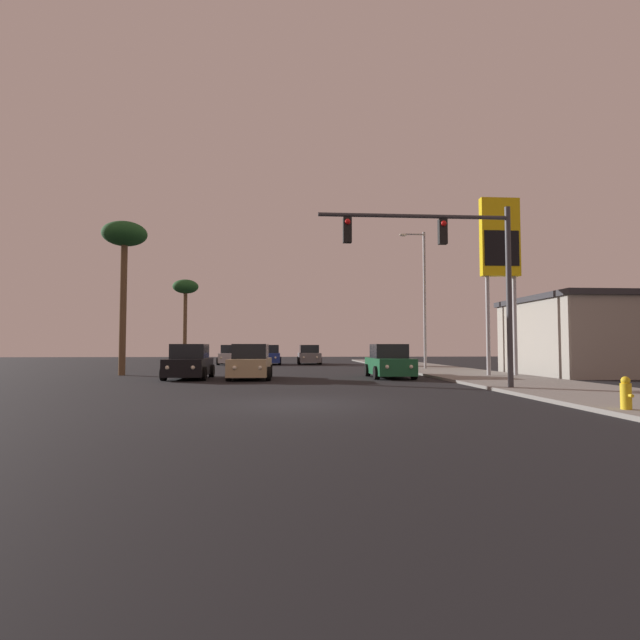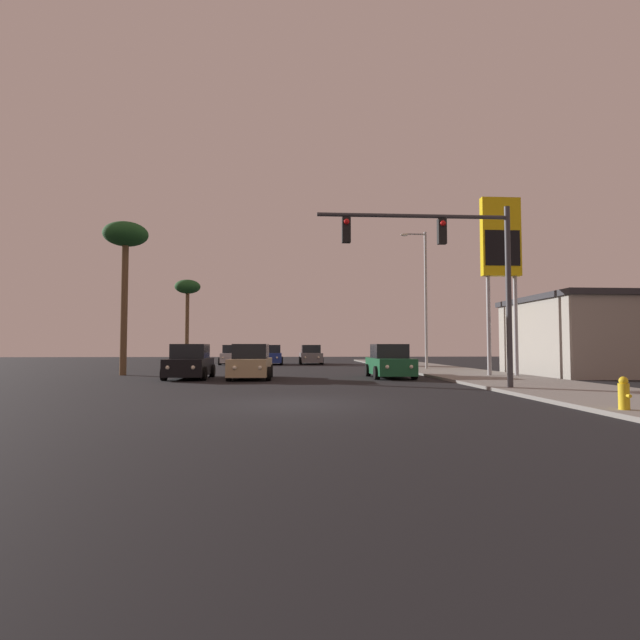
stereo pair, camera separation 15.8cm
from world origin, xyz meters
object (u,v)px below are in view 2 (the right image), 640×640
at_px(palm_tree_near, 126,242).
at_px(car_black, 190,363).
at_px(car_grey, 311,355).
at_px(car_green, 390,362).
at_px(car_silver, 233,356).
at_px(street_lamp, 424,292).
at_px(car_blue, 271,356).
at_px(gas_station_sign, 501,247).
at_px(car_tan, 251,363).
at_px(traffic_light_mast, 454,258).
at_px(fire_hydrant, 624,394).
at_px(palm_tree_far, 188,291).

bearing_deg(palm_tree_near, car_black, -36.60).
bearing_deg(car_black, car_grey, -110.33).
bearing_deg(car_green, car_grey, -80.85).
bearing_deg(car_silver, street_lamp, 138.18).
height_order(car_grey, car_blue, same).
bearing_deg(gas_station_sign, car_grey, 114.05).
bearing_deg(car_tan, car_grey, -99.21).
height_order(car_silver, traffic_light_mast, traffic_light_mast).
bearing_deg(fire_hydrant, street_lamp, 86.69).
height_order(car_black, car_tan, same).
relative_size(gas_station_sign, palm_tree_far, 1.14).
height_order(car_grey, traffic_light_mast, traffic_light_mast).
xyz_separation_m(gas_station_sign, palm_tree_near, (-19.69, 3.38, 0.67)).
bearing_deg(traffic_light_mast, street_lamp, 78.51).
height_order(car_green, street_lamp, street_lamp).
distance_m(car_black, car_blue, 19.02).
bearing_deg(palm_tree_near, street_lamp, 13.65).
distance_m(car_silver, street_lamp, 18.25).
xyz_separation_m(car_green, gas_station_sign, (5.68, -0.36, 5.86)).
bearing_deg(street_lamp, traffic_light_mast, -101.49).
height_order(car_black, fire_hydrant, car_black).
bearing_deg(car_grey, street_lamp, 118.86).
distance_m(car_black, car_silver, 18.73).
distance_m(car_grey, street_lamp, 14.38).
bearing_deg(palm_tree_near, palm_tree_far, 91.63).
distance_m(gas_station_sign, palm_tree_far, 30.93).
relative_size(car_grey, traffic_light_mast, 0.62).
distance_m(car_grey, car_blue, 3.51).
relative_size(car_tan, palm_tree_near, 0.52).
bearing_deg(palm_tree_near, car_blue, 64.36).
height_order(traffic_light_mast, street_lamp, street_lamp).
height_order(car_blue, fire_hydrant, car_blue).
xyz_separation_m(street_lamp, fire_hydrant, (-1.22, -21.04, -4.63)).
relative_size(car_silver, street_lamp, 0.48).
bearing_deg(car_silver, car_green, 115.58).
distance_m(car_black, traffic_light_mast, 13.56).
xyz_separation_m(car_tan, car_blue, (0.36, 19.08, 0.00)).
distance_m(car_blue, fire_hydrant, 33.60).
bearing_deg(fire_hydrant, car_silver, 111.02).
distance_m(traffic_light_mast, gas_station_sign, 8.80).
bearing_deg(gas_station_sign, palm_tree_near, 170.27).
bearing_deg(fire_hydrant, car_black, 132.47).
relative_size(car_tan, street_lamp, 0.48).
bearing_deg(car_green, car_silver, -62.13).
xyz_separation_m(fire_hydrant, palm_tree_near, (-16.63, 16.71, 6.80)).
bearing_deg(car_grey, gas_station_sign, 112.77).
relative_size(car_green, car_tan, 0.99).
bearing_deg(palm_tree_near, car_silver, 74.97).
distance_m(car_silver, palm_tree_far, 8.85).
bearing_deg(street_lamp, car_grey, 120.13).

